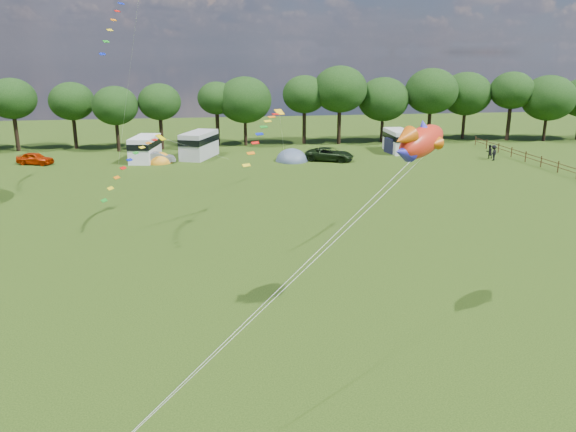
{
  "coord_description": "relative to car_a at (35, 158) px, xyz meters",
  "views": [
    {
      "loc": [
        -4.16,
        -18.72,
        11.91
      ],
      "look_at": [
        0.0,
        8.0,
        4.0
      ],
      "focal_mm": 35.0,
      "sensor_mm": 36.0,
      "label": 1
    }
  ],
  "objects": [
    {
      "name": "ground_plane",
      "position": [
        22.31,
        -45.83,
        -0.68
      ],
      "size": [
        180.0,
        180.0,
        0.0
      ],
      "primitive_type": "plane",
      "color": "black",
      "rests_on": "ground"
    },
    {
      "name": "tree_line",
      "position": [
        27.61,
        9.16,
        5.67
      ],
      "size": [
        102.98,
        10.98,
        10.27
      ],
      "color": "black",
      "rests_on": "ground"
    },
    {
      "name": "fence",
      "position": [
        54.31,
        -11.33,
        0.02
      ],
      "size": [
        0.12,
        33.12,
        1.2
      ],
      "color": "#472D19",
      "rests_on": "ground"
    },
    {
      "name": "car_a",
      "position": [
        0.0,
        0.0,
        0.0
      ],
      "size": [
        4.37,
        2.88,
        1.36
      ],
      "primitive_type": "imported",
      "rotation": [
        0.0,
        0.0,
        1.23
      ],
      "color": "#B32902",
      "rests_on": "ground"
    },
    {
      "name": "car_b",
      "position": [
        13.31,
        -1.38,
        -0.05
      ],
      "size": [
        3.72,
        1.84,
        1.26
      ],
      "primitive_type": "imported",
      "rotation": [
        0.0,
        0.0,
        1.72
      ],
      "color": "gray",
      "rests_on": "ground"
    },
    {
      "name": "car_d",
      "position": [
        32.57,
        -2.8,
        0.08
      ],
      "size": [
        6.07,
        4.52,
        1.51
      ],
      "primitive_type": "imported",
      "rotation": [
        0.0,
        0.0,
        1.15
      ],
      "color": "black",
      "rests_on": "ground"
    },
    {
      "name": "campervan_b",
      "position": [
        11.83,
        0.35,
        0.82
      ],
      "size": [
        3.43,
        6.03,
        2.79
      ],
      "rotation": [
        0.0,
        0.0,
        1.38
      ],
      "color": "white",
      "rests_on": "ground"
    },
    {
      "name": "campervan_c",
      "position": [
        17.92,
        1.5,
        0.94
      ],
      "size": [
        4.79,
        6.68,
        3.01
      ],
      "rotation": [
        0.0,
        0.0,
        1.17
      ],
      "color": "#BCBCBE",
      "rests_on": "ground"
    },
    {
      "name": "campervan_d",
      "position": [
        42.25,
        1.65,
        0.8
      ],
      "size": [
        2.55,
        5.67,
        2.74
      ],
      "rotation": [
        0.0,
        0.0,
        1.54
      ],
      "color": "white",
      "rests_on": "ground"
    },
    {
      "name": "tent_orange",
      "position": [
        13.44,
        -0.99,
        -0.66
      ],
      "size": [
        2.97,
        3.26,
        2.33
      ],
      "color": "orange",
      "rests_on": "ground"
    },
    {
      "name": "tent_greyblue",
      "position": [
        28.29,
        -2.23,
        -0.66
      ],
      "size": [
        3.73,
        4.08,
        2.77
      ],
      "color": "#4C5B71",
      "rests_on": "ground"
    },
    {
      "name": "awning_navy",
      "position": [
        42.16,
        1.2,
        0.2
      ],
      "size": [
        3.05,
        2.59,
        1.76
      ],
      "primitive_type": "cube",
      "rotation": [
        0.0,
        0.0,
        0.11
      ],
      "color": "#1B1C3A",
      "rests_on": "ground"
    },
    {
      "name": "fish_kite",
      "position": [
        27.08,
        -42.43,
        7.64
      ],
      "size": [
        3.36,
        2.83,
        1.88
      ],
      "rotation": [
        0.0,
        -0.21,
        0.63
      ],
      "color": "red",
      "rests_on": "ground"
    },
    {
      "name": "streamer_kite_a",
      "position": [
        12.74,
        -16.79,
        14.77
      ],
      "size": [
        3.33,
        5.63,
        5.77
      ],
      "rotation": [
        0.0,
        0.0,
        0.95
      ],
      "color": "yellow",
      "rests_on": "ground"
    },
    {
      "name": "streamer_kite_b",
      "position": [
        13.73,
        -24.68,
        4.22
      ],
      "size": [
        4.23,
        4.75,
        3.82
      ],
      "rotation": [
        0.0,
        0.0,
        1.15
      ],
      "color": "#F7DC01",
      "rests_on": "ground"
    },
    {
      "name": "streamer_kite_c",
      "position": [
        22.14,
        -30.51,
        6.83
      ],
      "size": [
        3.13,
        4.84,
        2.78
      ],
      "rotation": [
        0.0,
        0.0,
        0.48
      ],
      "color": "yellow",
      "rests_on": "ground"
    },
    {
      "name": "walker_a",
      "position": [
        51.29,
        -4.17,
        0.11
      ],
      "size": [
        0.82,
        0.56,
        1.58
      ],
      "primitive_type": "imported",
      "rotation": [
        0.0,
        0.0,
        3.25
      ],
      "color": "black",
      "rests_on": "ground"
    },
    {
      "name": "walker_b",
      "position": [
        51.11,
        -5.51,
        0.21
      ],
      "size": [
        1.24,
        1.11,
        1.77
      ],
      "primitive_type": "imported",
      "rotation": [
        0.0,
        0.0,
        3.77
      ],
      "color": "black",
      "rests_on": "ground"
    }
  ]
}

